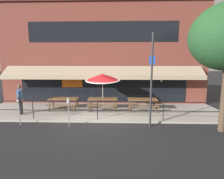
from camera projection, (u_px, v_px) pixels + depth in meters
name	position (u px, v px, depth m)	size (l,w,h in m)	color
ground_plane	(97.00, 123.00, 8.99)	(120.00, 120.00, 0.00)	#232326
patio_deck	(101.00, 111.00, 10.96)	(15.00, 4.00, 0.10)	#ADA89E
restaurant_building	(103.00, 54.00, 12.61)	(15.00, 1.60, 7.44)	brown
patio_railing	(97.00, 106.00, 9.16)	(13.84, 0.04, 0.97)	black
picnic_table_left	(64.00, 101.00, 10.98)	(1.80, 1.42, 0.76)	brown
picnic_table_centre	(103.00, 101.00, 10.94)	(1.80, 1.42, 0.76)	brown
picnic_table_right	(142.00, 101.00, 10.78)	(1.80, 1.42, 0.76)	brown
patio_umbrella_centre	(103.00, 77.00, 10.74)	(2.14, 2.14, 2.40)	#B7B2A8
pedestrian_walking	(20.00, 98.00, 10.08)	(0.33, 0.61, 1.71)	#333338
parking_meter_near	(19.00, 103.00, 8.46)	(0.15, 0.16, 1.42)	gray
parking_meter_far	(68.00, 104.00, 8.27)	(0.15, 0.16, 1.42)	gray
street_sign_pole	(151.00, 80.00, 8.12)	(0.28, 0.09, 4.42)	#2D2D33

